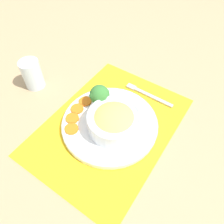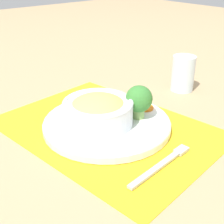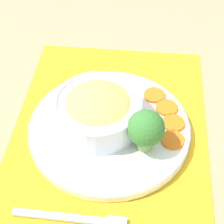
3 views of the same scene
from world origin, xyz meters
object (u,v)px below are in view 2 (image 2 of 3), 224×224
bowl (98,110)px  water_glass (183,75)px  fork (166,162)px  broccoli_floret (139,99)px

bowl → water_glass: water_glass is taller
bowl → fork: bearing=5.5°
water_glass → fork: (0.23, -0.34, -0.04)m
bowl → fork: 0.20m
bowl → broccoli_floret: bearing=67.7°
bowl → broccoli_floret: broccoli_floret is taller
broccoli_floret → water_glass: size_ratio=0.76×
broccoli_floret → fork: bearing=-26.0°
bowl → broccoli_floret: size_ratio=1.99×
bowl → fork: bowl is taller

